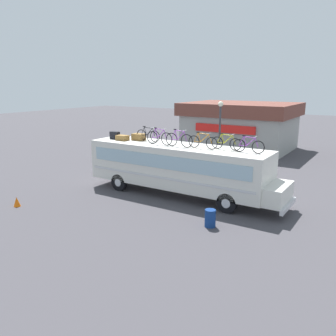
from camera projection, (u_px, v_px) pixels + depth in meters
The scene contains 15 objects.
ground_plane at pixel (176, 195), 20.38m from camera, with size 120.00×120.00×0.00m, color #423F44.
bus at pixel (179, 166), 19.89m from camera, with size 11.70×2.66×2.90m.
luggage_bag_1 at pixel (115, 135), 21.81m from camera, with size 0.58×0.32×0.46m, color black.
luggage_bag_2 at pixel (122, 138), 21.35m from camera, with size 0.70×0.52×0.31m, color olive.
luggage_bag_3 at pixel (139, 137), 21.39m from camera, with size 0.73×0.55×0.40m, color olive.
rooftop_bicycle_1 at pixel (148, 135), 20.89m from camera, with size 1.67×0.44×0.90m.
rooftop_bicycle_2 at pixel (159, 138), 19.78m from camera, with size 1.69×0.44×0.96m.
rooftop_bicycle_3 at pixel (179, 140), 19.10m from camera, with size 1.68×0.44×0.97m.
rooftop_bicycle_4 at pixel (203, 142), 18.61m from camera, with size 1.71×0.44×0.88m.
rooftop_bicycle_5 at pixel (226, 143), 18.29m from camera, with size 1.68×0.44×0.87m.
rooftop_bicycle_6 at pixel (248, 146), 17.49m from camera, with size 1.63×0.44×0.87m.
roadside_building at pixel (240, 125), 34.11m from camera, with size 10.17×7.90×4.45m.
trash_bin at pixel (210, 218), 15.74m from camera, with size 0.49×0.49×0.80m, color navy.
traffic_cone at pixel (17, 202), 18.36m from camera, with size 0.36×0.36×0.51m, color orange.
street_lamp at pixel (220, 129), 24.16m from camera, with size 0.36×0.36×5.08m.
Camera 1 is at (10.06, -16.65, 6.28)m, focal length 37.69 mm.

